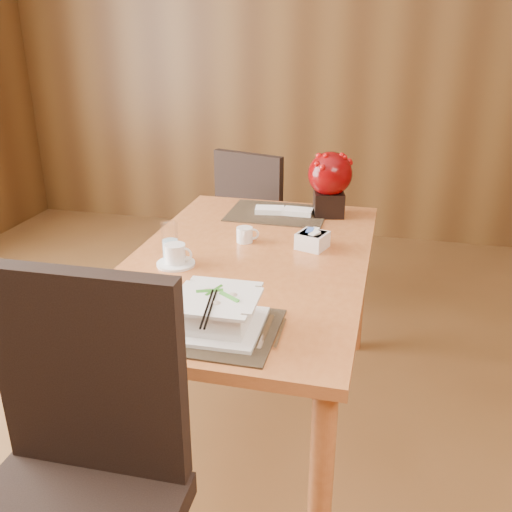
% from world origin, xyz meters
% --- Properties ---
extents(back_wall, '(5.00, 0.02, 2.80)m').
position_xyz_m(back_wall, '(0.00, 3.00, 1.40)').
color(back_wall, '#583819').
rests_on(back_wall, ground).
extents(dining_table, '(0.90, 1.50, 0.75)m').
position_xyz_m(dining_table, '(0.00, 0.60, 0.65)').
color(dining_table, '#BE6935').
rests_on(dining_table, ground).
extents(placemat_near, '(0.45, 0.33, 0.01)m').
position_xyz_m(placemat_near, '(0.00, 0.05, 0.75)').
color(placemat_near, black).
rests_on(placemat_near, dining_table).
extents(placemat_far, '(0.45, 0.33, 0.01)m').
position_xyz_m(placemat_far, '(0.00, 1.15, 0.75)').
color(placemat_far, black).
rests_on(placemat_far, dining_table).
extents(soup_setting, '(0.27, 0.27, 0.11)m').
position_xyz_m(soup_setting, '(0.05, 0.06, 0.80)').
color(soup_setting, white).
rests_on(soup_setting, dining_table).
extents(coffee_cup, '(0.14, 0.14, 0.08)m').
position_xyz_m(coffee_cup, '(-0.24, 0.48, 0.78)').
color(coffee_cup, white).
rests_on(coffee_cup, dining_table).
extents(water_glass, '(0.08, 0.08, 0.15)m').
position_xyz_m(water_glass, '(-0.28, 0.52, 0.82)').
color(water_glass, white).
rests_on(water_glass, dining_table).
extents(creamer_jug, '(0.10, 0.10, 0.06)m').
position_xyz_m(creamer_jug, '(-0.06, 0.77, 0.78)').
color(creamer_jug, white).
rests_on(creamer_jug, dining_table).
extents(sugar_caddy, '(0.14, 0.14, 0.06)m').
position_xyz_m(sugar_caddy, '(0.22, 0.76, 0.78)').
color(sugar_caddy, white).
rests_on(sugar_caddy, dining_table).
extents(berry_decor, '(0.20, 0.20, 0.30)m').
position_xyz_m(berry_decor, '(0.23, 1.19, 0.92)').
color(berry_decor, black).
rests_on(berry_decor, dining_table).
extents(napkins_far, '(0.27, 0.11, 0.02)m').
position_xyz_m(napkins_far, '(0.04, 1.15, 0.77)').
color(napkins_far, white).
rests_on(napkins_far, dining_table).
extents(bread_plate, '(0.17, 0.17, 0.01)m').
position_xyz_m(bread_plate, '(-0.26, -0.07, 0.75)').
color(bread_plate, white).
rests_on(bread_plate, dining_table).
extents(near_chair, '(0.51, 0.51, 1.08)m').
position_xyz_m(near_chair, '(-0.15, -0.44, 0.61)').
color(near_chair, black).
rests_on(near_chair, ground).
extents(far_chair, '(0.54, 0.54, 0.93)m').
position_xyz_m(far_chair, '(-0.22, 1.70, 0.52)').
color(far_chair, black).
rests_on(far_chair, ground).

